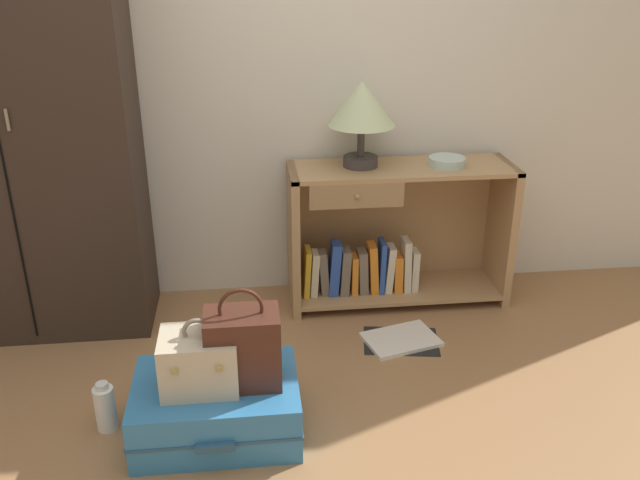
{
  "coord_description": "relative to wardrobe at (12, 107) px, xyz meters",
  "views": [
    {
      "loc": [
        -0.06,
        -1.86,
        1.73
      ],
      "look_at": [
        0.25,
        0.8,
        0.55
      ],
      "focal_mm": 37.85,
      "sensor_mm": 36.0,
      "label": 1
    }
  ],
  "objects": [
    {
      "name": "bottle",
      "position": [
        0.43,
        -0.88,
        -0.98
      ],
      "size": [
        0.08,
        0.08,
        0.21
      ],
      "color": "white",
      "rests_on": "ground_plane"
    },
    {
      "name": "bookshelf",
      "position": [
        1.72,
        0.05,
        -0.73
      ],
      "size": [
        1.12,
        0.37,
        0.73
      ],
      "color": "tan",
      "rests_on": "ground_plane"
    },
    {
      "name": "back_wall",
      "position": [
        1.07,
        0.3,
        0.23
      ],
      "size": [
        6.4,
        0.1,
        2.6
      ],
      "primitive_type": "cube",
      "color": "silver",
      "rests_on": "ground_plane"
    },
    {
      "name": "handbag",
      "position": [
        0.96,
        -0.95,
        -0.7
      ],
      "size": [
        0.27,
        0.18,
        0.39
      ],
      "color": "#472319",
      "rests_on": "suitcase_large"
    },
    {
      "name": "train_case",
      "position": [
        0.8,
        -0.96,
        -0.74
      ],
      "size": [
        0.28,
        0.23,
        0.29
      ],
      "color": "beige",
      "rests_on": "suitcase_large"
    },
    {
      "name": "ground_plane",
      "position": [
        1.07,
        -1.2,
        -1.07
      ],
      "size": [
        9.0,
        9.0,
        0.0
      ],
      "primitive_type": "plane",
      "color": "#9E7047"
    },
    {
      "name": "table_lamp",
      "position": [
        1.57,
        0.07,
        -0.05
      ],
      "size": [
        0.33,
        0.33,
        0.41
      ],
      "color": "#3D3838",
      "rests_on": "bookshelf"
    },
    {
      "name": "bowl",
      "position": [
        1.99,
        0.02,
        -0.32
      ],
      "size": [
        0.18,
        0.18,
        0.04
      ],
      "primitive_type": "cylinder",
      "color": "silver",
      "rests_on": "bookshelf"
    },
    {
      "name": "open_book_on_floor",
      "position": [
        1.7,
        -0.39,
        -1.07
      ],
      "size": [
        0.39,
        0.31,
        0.02
      ],
      "color": "white",
      "rests_on": "ground_plane"
    },
    {
      "name": "wardrobe",
      "position": [
        0.0,
        0.0,
        0.0
      ],
      "size": [
        1.03,
        0.47,
        2.15
      ],
      "color": "#33261E",
      "rests_on": "ground_plane"
    },
    {
      "name": "suitcase_large",
      "position": [
        0.85,
        -0.94,
        -0.96
      ],
      "size": [
        0.63,
        0.46,
        0.23
      ],
      "color": "teal",
      "rests_on": "ground_plane"
    }
  ]
}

